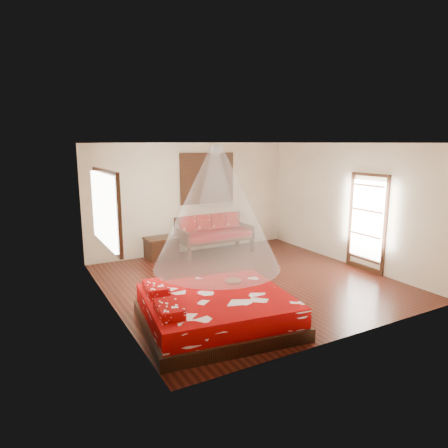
# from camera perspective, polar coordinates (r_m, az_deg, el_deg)

# --- Properties ---
(room) EXTENTS (5.54, 5.54, 2.84)m
(room) POSITION_cam_1_polar(r_m,az_deg,el_deg) (7.97, 3.48, 1.35)
(room) COLOR black
(room) RESTS_ON ground
(bed) EXTENTS (2.49, 2.31, 0.65)m
(bed) POSITION_cam_1_polar(r_m,az_deg,el_deg) (6.32, -1.20, -12.26)
(bed) COLOR black
(bed) RESTS_ON floor
(daybed) EXTENTS (1.92, 0.85, 0.97)m
(daybed) POSITION_cam_1_polar(r_m,az_deg,el_deg) (10.39, -1.53, -1.18)
(daybed) COLOR black
(daybed) RESTS_ON floor
(storage_chest) EXTENTS (0.80, 0.60, 0.53)m
(storage_chest) POSITION_cam_1_polar(r_m,az_deg,el_deg) (9.96, -8.93, -3.38)
(storage_chest) COLOR black
(storage_chest) RESTS_ON floor
(shutter_panel) EXTENTS (1.52, 0.06, 1.32)m
(shutter_panel) POSITION_cam_1_polar(r_m,az_deg,el_deg) (10.47, -2.40, 6.54)
(shutter_panel) COLOR black
(shutter_panel) RESTS_ON wall_back
(window_left) EXTENTS (0.10, 1.74, 1.34)m
(window_left) POSITION_cam_1_polar(r_m,az_deg,el_deg) (7.07, -16.33, 2.10)
(window_left) COLOR black
(window_left) RESTS_ON wall_left
(glazed_door) EXTENTS (0.08, 1.02, 2.16)m
(glazed_door) POSITION_cam_1_polar(r_m,az_deg,el_deg) (9.33, 19.76, 0.11)
(glazed_door) COLOR black
(glazed_door) RESTS_ON floor
(wine_tray) EXTENTS (0.28, 0.28, 0.23)m
(wine_tray) POSITION_cam_1_polar(r_m,az_deg,el_deg) (6.78, 1.35, -7.76)
(wine_tray) COLOR brown
(wine_tray) RESTS_ON bed
(mosquito_net_main) EXTENTS (1.91, 1.91, 1.80)m
(mosquito_net_main) POSITION_cam_1_polar(r_m,az_deg,el_deg) (5.87, -1.07, 2.20)
(mosquito_net_main) COLOR white
(mosquito_net_main) RESTS_ON ceiling
(mosquito_net_daybed) EXTENTS (0.90, 0.90, 1.50)m
(mosquito_net_daybed) POSITION_cam_1_polar(r_m,az_deg,el_deg) (10.05, -1.21, 6.91)
(mosquito_net_daybed) COLOR white
(mosquito_net_daybed) RESTS_ON ceiling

